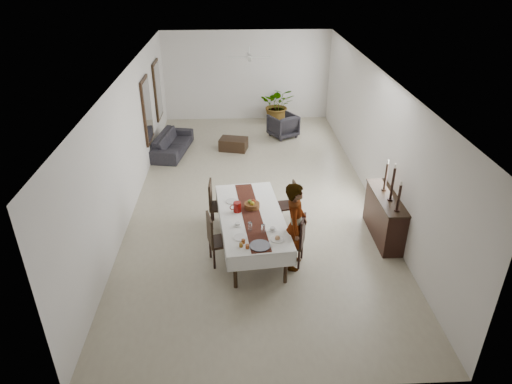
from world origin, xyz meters
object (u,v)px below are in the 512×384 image
Objects in this scene: dining_table_top at (251,216)px; woman at (295,226)px; sofa at (173,143)px; red_pitcher at (237,207)px; sideboard_body at (384,217)px.

dining_table_top is 1.06m from woman.
woman is 0.88× the size of sofa.
dining_table_top is 0.35m from red_pitcher.
sofa is at bearing 111.01° from red_pitcher.
red_pitcher is 3.26m from sideboard_body.
sideboard_body is at bearing -124.00° from sofa.
red_pitcher is 0.12× the size of woman.
dining_table_top is at bearing 65.80° from woman.
woman is 6.72m from sofa.
dining_table_top reaches higher than sofa.
woman reaches higher than sideboard_body.
sideboard_body is at bearing 2.88° from red_pitcher.
dining_table_top is 2.96m from sideboard_body.
red_pitcher is at bearing 68.69° from woman.
sideboard_body is at bearing -0.08° from dining_table_top.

